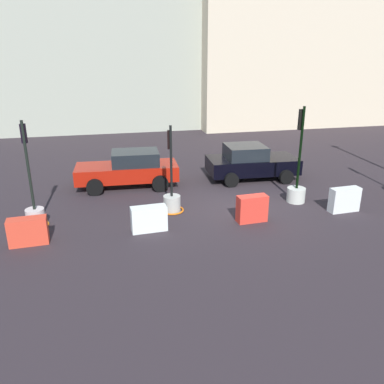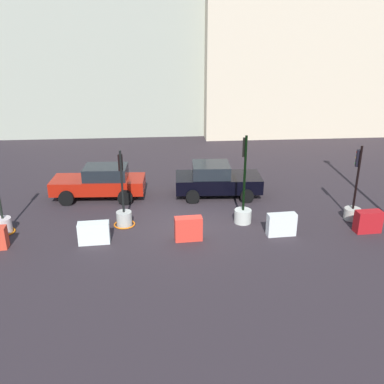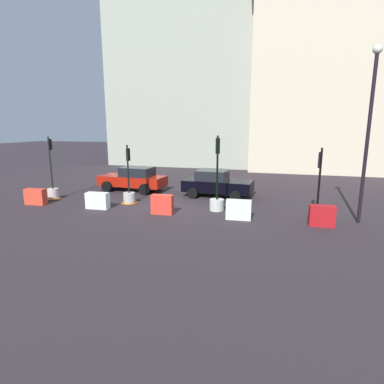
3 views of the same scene
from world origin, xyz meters
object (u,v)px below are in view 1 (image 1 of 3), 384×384
traffic_light_0 (35,211)px  traffic_light_1 (172,198)px  traffic_light_2 (297,186)px  car_red_compact (129,169)px  car_black_sedan (251,162)px  construction_barrier_0 (28,231)px  construction_barrier_2 (252,209)px  construction_barrier_3 (344,200)px  construction_barrier_1 (149,219)px

traffic_light_0 → traffic_light_1: traffic_light_0 is taller
traffic_light_1 → traffic_light_2: (4.74, -0.15, 0.16)m
car_red_compact → car_black_sedan: bearing=-1.3°
car_black_sedan → car_red_compact: (-5.35, 0.12, 0.01)m
traffic_light_0 → construction_barrier_0: bearing=-91.1°
traffic_light_2 → traffic_light_1: bearing=178.2°
construction_barrier_2 → construction_barrier_3: bearing=1.3°
construction_barrier_1 → construction_barrier_3: construction_barrier_3 is taller
construction_barrier_2 → car_black_sedan: (1.67, 4.47, 0.30)m
traffic_light_0 → construction_barrier_0: traffic_light_0 is taller
construction_barrier_2 → car_red_compact: car_red_compact is taller
traffic_light_0 → construction_barrier_2: (6.97, -1.23, -0.08)m
construction_barrier_0 → car_black_sedan: 9.79m
construction_barrier_1 → construction_barrier_0: bearing=-178.0°
traffic_light_1 → construction_barrier_1: (-0.99, -1.43, -0.08)m
construction_barrier_3 → construction_barrier_2: bearing=-178.7°
traffic_light_2 → construction_barrier_2: bearing=-149.8°
traffic_light_0 → traffic_light_2: (9.28, 0.11, 0.10)m
construction_barrier_0 → traffic_light_2: bearing=8.6°
traffic_light_0 → construction_barrier_2: size_ratio=3.36×
traffic_light_2 → construction_barrier_0: size_ratio=3.19×
car_black_sedan → traffic_light_1: bearing=-144.1°
construction_barrier_0 → construction_barrier_1: bearing=2.0°
traffic_light_0 → car_red_compact: (3.30, 3.36, 0.22)m
construction_barrier_1 → car_black_sedan: 6.75m
traffic_light_1 → car_red_compact: traffic_light_1 is taller
construction_barrier_2 → construction_barrier_0: bearing=-179.5°
construction_barrier_1 → construction_barrier_3: 6.95m
construction_barrier_3 → car_black_sedan: 4.77m
construction_barrier_2 → traffic_light_1: bearing=148.5°
traffic_light_0 → construction_barrier_3: bearing=-6.2°
car_black_sedan → traffic_light_2: bearing=-78.6°
traffic_light_1 → traffic_light_2: bearing=-1.8°
traffic_light_2 → construction_barrier_3: size_ratio=3.24×
car_red_compact → construction_barrier_3: bearing=-32.1°
construction_barrier_2 → construction_barrier_3: 3.52m
traffic_light_1 → construction_barrier_0: 4.82m
traffic_light_2 → construction_barrier_1: 5.88m
traffic_light_0 → traffic_light_1: bearing=3.3°
construction_barrier_0 → construction_barrier_2: (7.00, 0.07, 0.04)m
construction_barrier_0 → car_red_compact: (3.32, 4.66, 0.35)m
construction_barrier_0 → car_black_sedan: (8.67, 4.54, 0.34)m
traffic_light_0 → car_red_compact: traffic_light_0 is taller
traffic_light_1 → construction_barrier_2: traffic_light_1 is taller
construction_barrier_1 → construction_barrier_3: bearing=0.2°
traffic_light_2 → car_red_compact: traffic_light_2 is taller
construction_barrier_0 → traffic_light_0: bearing=88.9°
traffic_light_1 → car_red_compact: (-1.24, 3.10, 0.28)m
traffic_light_1 → construction_barrier_1: bearing=-124.8°
traffic_light_1 → construction_barrier_2: bearing=-31.5°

